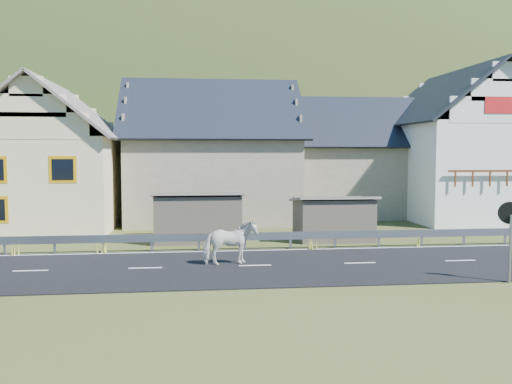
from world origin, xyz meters
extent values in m
plane|color=#313D15|center=(0.00, 0.00, 0.00)|extent=(160.00, 160.00, 0.00)
cube|color=black|center=(0.00, 0.00, 0.02)|extent=(60.00, 7.00, 0.04)
cube|color=silver|center=(0.00, 0.00, 0.04)|extent=(60.00, 6.60, 0.01)
cube|color=#93969B|center=(0.00, 3.68, 0.58)|extent=(28.00, 0.08, 0.34)
cube|color=#93969B|center=(-10.00, 3.70, 0.35)|extent=(0.10, 0.06, 0.70)
cube|color=#93969B|center=(-8.00, 3.70, 0.35)|extent=(0.10, 0.06, 0.70)
cube|color=#93969B|center=(-6.00, 3.70, 0.35)|extent=(0.10, 0.06, 0.70)
cube|color=#93969B|center=(-4.00, 3.70, 0.35)|extent=(0.10, 0.06, 0.70)
cube|color=#93969B|center=(-2.00, 3.70, 0.35)|extent=(0.10, 0.06, 0.70)
cube|color=#93969B|center=(0.00, 3.70, 0.35)|extent=(0.10, 0.06, 0.70)
cube|color=#93969B|center=(2.00, 3.70, 0.35)|extent=(0.10, 0.06, 0.70)
cube|color=#93969B|center=(4.00, 3.70, 0.35)|extent=(0.10, 0.06, 0.70)
cube|color=#93969B|center=(6.00, 3.70, 0.35)|extent=(0.10, 0.06, 0.70)
cube|color=#93969B|center=(8.00, 3.70, 0.35)|extent=(0.10, 0.06, 0.70)
cube|color=#93969B|center=(10.00, 3.70, 0.35)|extent=(0.10, 0.06, 0.70)
cube|color=#93969B|center=(12.00, 3.70, 0.35)|extent=(0.10, 0.06, 0.70)
cube|color=brown|center=(-2.00, 6.50, 1.10)|extent=(4.30, 3.30, 2.40)
cube|color=brown|center=(4.50, 6.00, 1.00)|extent=(3.80, 2.90, 2.20)
cube|color=beige|center=(-10.00, 12.00, 2.50)|extent=(7.00, 9.00, 5.00)
cube|color=#C78708|center=(-8.40, 7.50, 3.40)|extent=(1.30, 0.12, 1.30)
cube|color=gray|center=(-12.00, 13.50, 6.56)|extent=(0.70, 0.70, 2.40)
cube|color=gray|center=(-1.00, 15.00, 2.50)|extent=(10.00, 9.00, 5.00)
cube|color=gray|center=(9.00, 17.00, 2.30)|extent=(9.00, 8.00, 4.60)
cube|color=silver|center=(15.00, 14.00, 3.00)|extent=(8.00, 10.00, 6.00)
cube|color=red|center=(15.00, 8.97, 6.80)|extent=(2.60, 0.06, 0.90)
cube|color=brown|center=(15.00, 8.75, 3.20)|extent=(6.80, 0.12, 0.12)
ellipsoid|color=#1F3012|center=(5.00, 180.00, -20.00)|extent=(440.00, 280.00, 260.00)
imported|color=silver|center=(-0.91, 0.29, 0.87)|extent=(1.21, 2.09, 1.66)
cylinder|color=#93969B|center=(7.87, -3.60, 1.11)|extent=(0.09, 0.09, 2.21)
cylinder|color=black|center=(7.87, -3.51, 2.27)|extent=(0.70, 0.33, 0.73)
cylinder|color=white|center=(7.87, -3.47, 2.27)|extent=(0.59, 0.26, 0.62)
camera|label=1|loc=(-2.43, -20.69, 4.22)|focal=40.00mm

